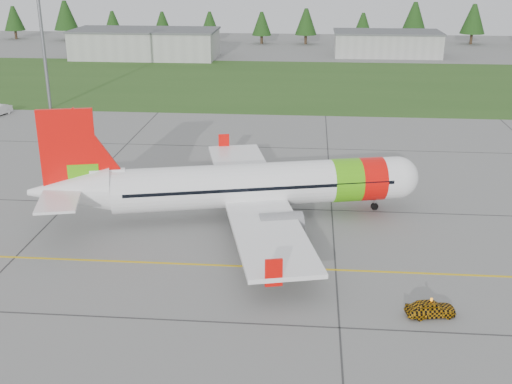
{
  "coord_description": "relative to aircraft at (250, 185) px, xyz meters",
  "views": [
    {
      "loc": [
        7.73,
        -35.49,
        22.32
      ],
      "look_at": [
        3.38,
        14.98,
        3.47
      ],
      "focal_mm": 45.0,
      "sensor_mm": 36.0,
      "label": 1
    }
  ],
  "objects": [
    {
      "name": "treeline",
      "position": [
        -2.56,
        120.22,
        1.98
      ],
      "size": [
        160.0,
        8.0,
        10.0
      ],
      "primitive_type": null,
      "color": "#1C3F14",
      "rests_on": "ground"
    },
    {
      "name": "floodlight_mast",
      "position": [
        -34.56,
        40.22,
        6.98
      ],
      "size": [
        0.5,
        0.5,
        20.0
      ],
      "primitive_type": "cylinder",
      "color": "slate",
      "rests_on": "ground"
    },
    {
      "name": "hangar_west",
      "position": [
        -32.56,
        92.22,
        -0.02
      ],
      "size": [
        32.0,
        14.0,
        6.0
      ],
      "primitive_type": "cube",
      "color": "#A8A8A3",
      "rests_on": "ground"
    },
    {
      "name": "follow_me_car",
      "position": [
        13.41,
        -15.79,
        -1.39
      ],
      "size": [
        1.35,
        1.51,
        3.28
      ],
      "primitive_type": "imported",
      "rotation": [
        0.0,
        0.0,
        1.77
      ],
      "color": "#CC8A0B",
      "rests_on": "ground"
    },
    {
      "name": "ground",
      "position": [
        -2.56,
        -17.78,
        -3.02
      ],
      "size": [
        320.0,
        320.0,
        0.0
      ],
      "primitive_type": "plane",
      "color": "gray",
      "rests_on": "ground"
    },
    {
      "name": "taxi_guideline",
      "position": [
        -2.56,
        -9.78,
        -3.01
      ],
      "size": [
        120.0,
        0.25,
        0.02
      ],
      "primitive_type": "cube",
      "color": "gold",
      "rests_on": "ground"
    },
    {
      "name": "aircraft",
      "position": [
        0.0,
        0.0,
        0.0
      ],
      "size": [
        34.11,
        32.05,
        10.49
      ],
      "rotation": [
        0.0,
        0.0,
        0.24
      ],
      "color": "white",
      "rests_on": "ground"
    },
    {
      "name": "grass_strip",
      "position": [
        -2.56,
        64.22,
        -3.01
      ],
      "size": [
        320.0,
        50.0,
        0.03
      ],
      "primitive_type": "cube",
      "color": "#30561E",
      "rests_on": "ground"
    },
    {
      "name": "hangar_east",
      "position": [
        22.44,
        100.22,
        -0.42
      ],
      "size": [
        24.0,
        12.0,
        5.2
      ],
      "primitive_type": "cube",
      "color": "#A8A8A3",
      "rests_on": "ground"
    }
  ]
}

